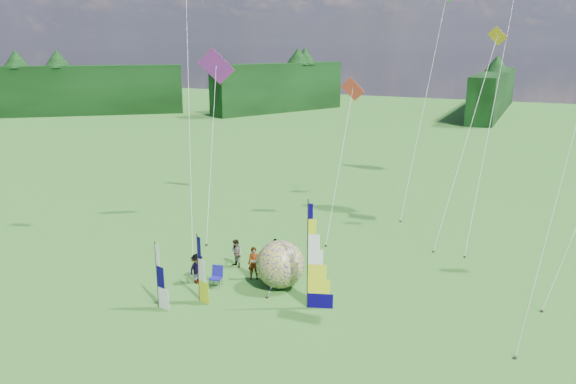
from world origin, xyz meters
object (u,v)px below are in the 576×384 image
at_px(camp_chair, 216,277).
at_px(kite_whale, 496,84).
at_px(feather_banner_main, 308,257).
at_px(spectator_a, 254,263).
at_px(spectator_b, 236,254).
at_px(spectator_c, 197,269).
at_px(side_banner_far, 157,276).
at_px(side_banner_left, 198,269).
at_px(bol_inflatable, 280,264).
at_px(spectator_d, 275,252).

distance_m(camp_chair, kite_whale, 21.45).
bearing_deg(feather_banner_main, kite_whale, 50.22).
relative_size(camp_chair, kite_whale, 0.06).
relative_size(spectator_a, spectator_b, 1.10).
height_order(spectator_c, camp_chair, spectator_c).
relative_size(side_banner_far, spectator_c, 1.98).
height_order(feather_banner_main, camp_chair, feather_banner_main).
height_order(side_banner_left, spectator_a, side_banner_left).
distance_m(feather_banner_main, spectator_a, 4.62).
bearing_deg(kite_whale, side_banner_left, -130.54).
bearing_deg(spectator_c, side_banner_far, -173.17).
bearing_deg(spectator_a, spectator_c, -172.50).
bearing_deg(bol_inflatable, spectator_a, 169.72).
bearing_deg(side_banner_left, camp_chair, 112.85).
relative_size(spectator_b, spectator_c, 1.00).
bearing_deg(kite_whale, camp_chair, -133.63).
distance_m(side_banner_left, bol_inflatable, 4.26).
xyz_separation_m(feather_banner_main, bol_inflatable, (-2.18, 1.56, -1.34)).
xyz_separation_m(side_banner_far, spectator_d, (2.78, 6.90, -0.79)).
bearing_deg(side_banner_far, spectator_d, 81.38).
bearing_deg(spectator_d, spectator_c, 81.49).
relative_size(side_banner_left, bol_inflatable, 1.35).
bearing_deg(feather_banner_main, spectator_c, 160.01).
relative_size(feather_banner_main, spectator_a, 2.91).
distance_m(side_banner_left, spectator_a, 3.71).
bearing_deg(feather_banner_main, camp_chair, 159.39).
height_order(side_banner_far, spectator_d, side_banner_far).
bearing_deg(camp_chair, side_banner_left, -99.61).
distance_m(bol_inflatable, kite_whale, 18.63).
height_order(feather_banner_main, spectator_d, feather_banner_main).
distance_m(spectator_a, spectator_b, 1.93).
relative_size(side_banner_left, camp_chair, 3.05).
relative_size(side_banner_far, spectator_b, 1.98).
distance_m(feather_banner_main, spectator_d, 5.64).
bearing_deg(feather_banner_main, bol_inflatable, 125.74).
height_order(side_banner_left, side_banner_far, side_banner_left).
height_order(spectator_d, camp_chair, spectator_d).
distance_m(feather_banner_main, spectator_b, 6.47).
xyz_separation_m(spectator_a, kite_whale, (10.02, 14.09, 8.75)).
bearing_deg(side_banner_left, spectator_d, 94.23).
distance_m(spectator_c, camp_chair, 1.16).
bearing_deg(bol_inflatable, kite_whale, 59.91).
relative_size(feather_banner_main, kite_whale, 0.27).
relative_size(side_banner_left, spectator_c, 2.06).
distance_m(side_banner_far, kite_whale, 24.10).
bearing_deg(spectator_b, spectator_d, 56.29).
xyz_separation_m(side_banner_left, camp_chair, (-0.13, 1.74, -1.12)).
relative_size(spectator_b, camp_chair, 1.48).
height_order(bol_inflatable, spectator_a, bol_inflatable).
distance_m(bol_inflatable, spectator_b, 3.62).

